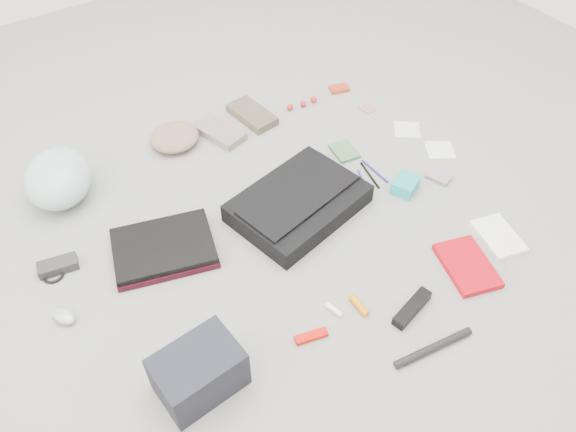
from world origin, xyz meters
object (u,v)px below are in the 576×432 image
camera_bag (199,372)px  book_red (467,266)px  messenger_bag (299,203)px  bike_helmet (58,178)px  accordion_wallet (405,185)px  laptop (163,246)px

camera_bag → book_red: bearing=-11.7°
messenger_bag → bike_helmet: bearing=129.0°
bike_helmet → accordion_wallet: 1.26m
camera_bag → messenger_bag: bearing=29.4°
messenger_bag → bike_helmet: size_ratio=1.56×
messenger_bag → book_red: size_ratio=2.08×
book_red → laptop: bearing=159.3°
laptop → accordion_wallet: bearing=2.0°
messenger_bag → camera_bag: 0.72m
camera_bag → bike_helmet: bearing=89.9°
bike_helmet → accordion_wallet: size_ratio=2.93×
messenger_bag → camera_bag: size_ratio=1.97×
laptop → accordion_wallet: size_ratio=3.32×
camera_bag → laptop: bearing=72.0°
bike_helmet → camera_bag: bike_helmet is taller
laptop → bike_helmet: bearing=129.0°
messenger_bag → laptop: 0.49m
messenger_bag → book_red: messenger_bag is taller
laptop → camera_bag: 0.51m
laptop → book_red: size_ratio=1.51×
camera_bag → accordion_wallet: 1.03m
messenger_bag → book_red: bearing=-71.0°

